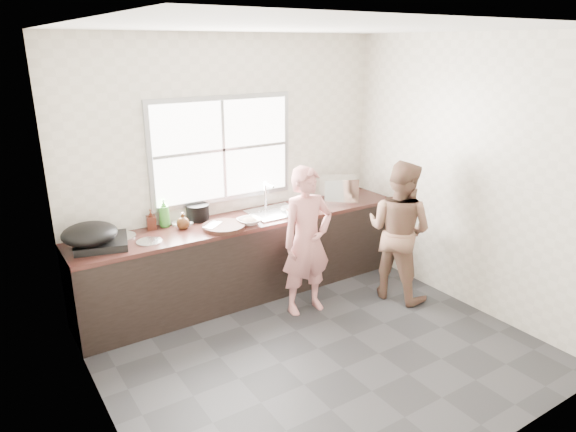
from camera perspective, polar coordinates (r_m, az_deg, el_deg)
floor at (r=4.75m, az=3.38°, el=-14.52°), size 3.60×3.20×0.01m
ceiling at (r=3.99m, az=4.15°, el=20.24°), size 3.60×3.20×0.01m
wall_back at (r=5.49m, az=-6.35°, el=5.45°), size 3.60×0.01×2.70m
wall_left at (r=3.46m, az=-21.06°, el=-3.62°), size 0.01×3.20×2.70m
wall_right at (r=5.41m, az=19.30°, el=4.31°), size 0.01×3.20×2.70m
wall_front at (r=3.12m, az=21.67°, el=-6.13°), size 3.60×0.01×2.70m
cabinet at (r=5.52m, az=-4.51°, el=-4.72°), size 3.60×0.62×0.82m
countertop at (r=5.36m, az=-4.63°, el=-0.49°), size 3.60×0.64×0.04m
sink at (r=5.52m, az=-1.45°, el=0.40°), size 0.55×0.45×0.02m
faucet at (r=5.64m, az=-2.53°, el=2.33°), size 0.02×0.02×0.30m
window_frame at (r=5.40m, az=-7.30°, el=7.34°), size 1.60×0.05×1.10m
window_glazing at (r=5.37m, az=-7.19°, el=7.30°), size 1.50×0.01×1.00m
woman at (r=5.06m, az=2.11°, el=-3.32°), size 0.53×0.37×1.40m
person_side at (r=5.46m, az=12.20°, el=-1.60°), size 0.76×0.86×1.48m
cutting_board at (r=5.08m, az=-7.15°, el=-1.18°), size 0.53×0.53×0.04m
cleaver at (r=5.08m, az=-8.41°, el=-0.98°), size 0.24×0.21×0.01m
bowl_mince at (r=5.19m, az=-4.31°, el=-0.58°), size 0.25×0.25×0.06m
bowl_crabs at (r=5.41m, az=0.90°, el=0.28°), size 0.22×0.22×0.05m
bowl_held at (r=5.56m, az=-0.01°, el=0.81°), size 0.20×0.20×0.06m
black_pot at (r=5.35m, az=-10.00°, el=0.39°), size 0.24×0.24×0.17m
plate_food at (r=5.30m, az=-11.64°, el=-0.73°), size 0.27×0.27×0.02m
bottle_green at (r=5.21m, az=-13.60°, el=0.36°), size 0.12×0.12×0.29m
bottle_brown_tall at (r=5.19m, az=-14.98°, el=-0.46°), size 0.10×0.10×0.18m
bottle_brown_short at (r=5.13m, az=-11.59°, el=-0.59°), size 0.16×0.16×0.15m
glass_jar at (r=5.24m, az=-13.56°, el=-0.69°), size 0.06×0.06×0.09m
burner at (r=4.91m, az=-20.02°, el=-2.79°), size 0.55×0.55×0.07m
wok at (r=4.81m, az=-21.17°, el=-1.86°), size 0.51×0.51×0.18m
dish_rack at (r=5.89m, az=5.64°, el=2.92°), size 0.47×0.41×0.29m
pot_lid_left at (r=4.88m, az=-15.17°, el=-2.76°), size 0.31×0.31×0.01m
pot_lid_right at (r=5.08m, az=-18.07°, el=-2.17°), size 0.31×0.31×0.01m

